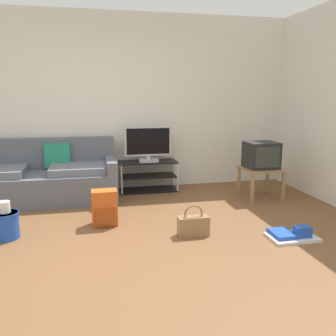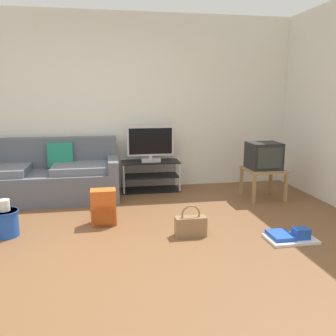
% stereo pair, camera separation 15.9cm
% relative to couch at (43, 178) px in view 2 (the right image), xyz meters
% --- Properties ---
extents(ground_plane, '(9.00, 9.80, 0.02)m').
position_rel_couch_xyz_m(ground_plane, '(0.91, -1.95, -0.32)').
color(ground_plane, brown).
extents(wall_back, '(9.00, 0.10, 2.70)m').
position_rel_couch_xyz_m(wall_back, '(0.91, 0.50, 1.04)').
color(wall_back, silver).
rests_on(wall_back, ground_plane).
extents(couch, '(2.14, 0.92, 0.85)m').
position_rel_couch_xyz_m(couch, '(0.00, 0.00, 0.00)').
color(couch, '#565B66').
rests_on(couch, ground_plane).
extents(tv_stand, '(0.89, 0.41, 0.47)m').
position_rel_couch_xyz_m(tv_stand, '(1.58, 0.19, -0.08)').
color(tv_stand, black).
rests_on(tv_stand, ground_plane).
extents(flat_tv, '(0.72, 0.22, 0.54)m').
position_rel_couch_xyz_m(flat_tv, '(1.58, 0.17, 0.42)').
color(flat_tv, '#B2B2B7').
rests_on(flat_tv, tv_stand).
extents(side_table, '(0.53, 0.53, 0.44)m').
position_rel_couch_xyz_m(side_table, '(3.13, -0.52, 0.06)').
color(side_table, '#9E7A4C').
rests_on(side_table, ground_plane).
extents(crt_tv, '(0.44, 0.41, 0.38)m').
position_rel_couch_xyz_m(crt_tv, '(3.13, -0.50, 0.31)').
color(crt_tv, '#232326').
rests_on(crt_tv, side_table).
extents(backpack, '(0.29, 0.26, 0.41)m').
position_rel_couch_xyz_m(backpack, '(0.85, -1.20, -0.11)').
color(backpack, '#CC561E').
rests_on(backpack, ground_plane).
extents(handbag, '(0.33, 0.13, 0.34)m').
position_rel_couch_xyz_m(handbag, '(1.76, -1.72, -0.20)').
color(handbag, olive).
rests_on(handbag, ground_plane).
extents(cleaning_bucket, '(0.28, 0.28, 0.40)m').
position_rel_couch_xyz_m(cleaning_bucket, '(-0.17, -1.39, -0.15)').
color(cleaning_bucket, blue).
rests_on(cleaning_bucket, ground_plane).
extents(floor_tray, '(0.50, 0.33, 0.14)m').
position_rel_couch_xyz_m(floor_tray, '(2.75, -2.03, -0.27)').
color(floor_tray, silver).
rests_on(floor_tray, ground_plane).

